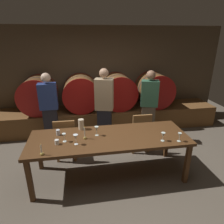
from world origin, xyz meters
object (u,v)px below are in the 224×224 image
object	(u,v)px
wine_barrel_center_right	(118,92)
wine_glass_far_left	(64,136)
candle_left	(42,152)
dining_table	(109,140)
wine_barrel_far_right	(154,90)
pitcher	(81,124)
wine_glass_far_right	(180,135)
guest_center	(104,108)
cup_left	(58,132)
cup_right	(57,142)
wine_glass_center	(97,129)
wine_barrel_center_left	(81,93)
guest_right	(149,106)
wine_glass_left	(76,137)
chair_right	(140,130)
wine_barrel_far_left	(38,95)
candle_right	(85,135)
chair_left	(65,137)
wine_glass_right	(163,135)
guest_left	(50,110)

from	to	relation	value
wine_barrel_center_right	wine_glass_far_left	size ratio (longest dim) A/B	6.28
candle_left	dining_table	bearing A→B (deg)	20.24
wine_barrel_far_right	pitcher	distance (m)	2.61
wine_barrel_center_right	wine_glass_far_right	bearing A→B (deg)	-77.44
guest_center	cup_left	xyz separation A→B (m)	(-0.91, -0.88, -0.07)
wine_glass_far_right	cup_right	world-z (taller)	wine_glass_far_right
wine_glass_center	wine_barrel_center_left	bearing A→B (deg)	96.19
wine_barrel_far_right	dining_table	size ratio (longest dim) A/B	0.34
wine_barrel_far_right	candle_left	xyz separation A→B (m)	(-2.58, -2.42, -0.16)
guest_right	wine_glass_far_right	xyz separation A→B (m)	(-0.01, -1.48, 0.03)
cup_left	wine_glass_left	bearing A→B (deg)	-50.55
chair_right	dining_table	bearing A→B (deg)	41.97
cup_right	wine_glass_center	bearing A→B (deg)	16.63
wine_barrel_center_right	chair_right	xyz separation A→B (m)	(0.22, -1.33, -0.50)
wine_barrel_far_left	guest_right	xyz separation A→B (m)	(2.55, -0.90, -0.14)
candle_left	cup_left	world-z (taller)	candle_left
wine_barrel_center_left	wine_glass_left	world-z (taller)	wine_barrel_center_left
cup_left	candle_right	bearing A→B (deg)	-25.12
chair_right	candle_left	xyz separation A→B (m)	(-1.80, -1.09, 0.34)
candle_right	pitcher	world-z (taller)	candle_right
chair_right	pitcher	bearing A→B (deg)	14.91
wine_barrel_far_left	wine_barrel_far_right	bearing A→B (deg)	0.00
pitcher	wine_glass_left	size ratio (longest dim) A/B	1.14
wine_barrel_center_right	chair_left	world-z (taller)	wine_barrel_center_right
candle_right	wine_glass_right	distance (m)	1.26
chair_right	guest_right	distance (m)	0.65
wine_barrel_center_left	wine_glass_left	size ratio (longest dim) A/B	5.39
chair_left	wine_glass_right	bearing A→B (deg)	150.34
candle_left	wine_glass_center	bearing A→B (deg)	29.15
chair_right	candle_right	bearing A→B (deg)	30.72
cup_left	cup_right	bearing A→B (deg)	-88.77
wine_barrel_far_right	wine_glass_center	size ratio (longest dim) A/B	5.46
wine_barrel_far_left	wine_barrel_center_right	bearing A→B (deg)	0.00
guest_center	cup_left	distance (m)	1.27
chair_left	wine_glass_center	xyz separation A→B (m)	(0.57, -0.57, 0.40)
wine_barrel_far_left	wine_barrel_far_right	distance (m)	3.02
guest_right	wine_glass_center	size ratio (longest dim) A/B	10.15
chair_left	candle_right	world-z (taller)	candle_right
guest_left	wine_glass_far_right	distance (m)	2.75
chair_left	guest_left	world-z (taller)	guest_left
wine_barrel_far_left	cup_right	bearing A→B (deg)	-73.91
chair_right	wine_barrel_far_right	bearing A→B (deg)	-120.93
wine_barrel_far_left	wine_barrel_center_left	xyz separation A→B (m)	(1.05, 0.00, 0.00)
wine_barrel_center_right	wine_glass_right	bearing A→B (deg)	-83.18
wine_barrel_center_right	cup_left	size ratio (longest dim) A/B	9.32
guest_right	wine_glass_right	world-z (taller)	guest_right
wine_barrel_center_right	guest_center	distance (m)	1.08
chair_right	pitcher	size ratio (longest dim) A/B	4.60
wine_barrel_center_left	wine_glass_far_left	bearing A→B (deg)	-98.63
wine_glass_far_right	cup_left	world-z (taller)	wine_glass_far_right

